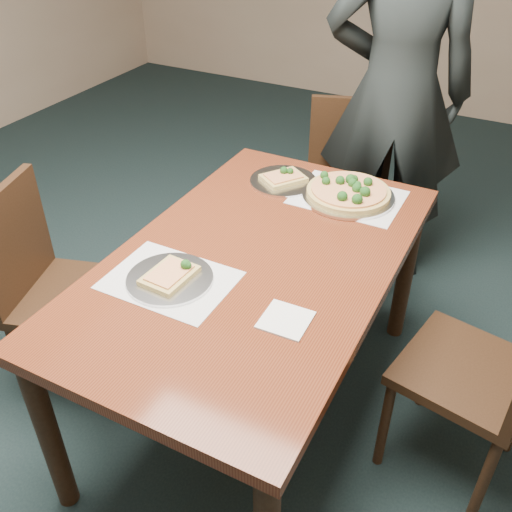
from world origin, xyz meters
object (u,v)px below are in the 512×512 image
at_px(pizza_pan, 349,192).
at_px(slice_plate_far, 283,179).
at_px(chair_far, 348,181).
at_px(chair_left, 51,282).
at_px(dining_table, 256,277).
at_px(slice_plate_near, 170,277).
at_px(diner, 397,94).
at_px(chair_right, 495,369).

height_order(pizza_pan, slice_plate_far, pizza_pan).
bearing_deg(chair_far, pizza_pan, -91.58).
height_order(chair_left, slice_plate_far, chair_left).
distance_m(dining_table, pizza_pan, 0.56).
bearing_deg(slice_plate_near, dining_table, 53.61).
distance_m(dining_table, diner, 1.24).
bearing_deg(chair_right, slice_plate_far, -103.41).
bearing_deg(chair_left, dining_table, -90.94).
xyz_separation_m(pizza_pan, slice_plate_near, (-0.32, -0.78, -0.01)).
distance_m(diner, slice_plate_far, 0.74).
relative_size(dining_table, slice_plate_far, 5.36).
height_order(dining_table, diner, diner).
bearing_deg(pizza_pan, chair_left, -140.51).
relative_size(chair_left, chair_right, 1.00).
bearing_deg(chair_far, chair_left, -138.70).
xyz_separation_m(dining_table, chair_left, (-0.78, -0.23, -0.14)).
bearing_deg(slice_plate_near, chair_left, 178.24).
height_order(diner, slice_plate_far, diner).
bearing_deg(chair_far, chair_right, -68.80).
bearing_deg(diner, dining_table, 68.17).
height_order(chair_left, diner, diner).
height_order(chair_left, slice_plate_near, chair_left).
distance_m(dining_table, chair_left, 0.83).
relative_size(chair_far, diner, 0.47).
height_order(dining_table, slice_plate_near, slice_plate_near).
xyz_separation_m(chair_far, chair_left, (-0.74, -1.32, 0.00)).
relative_size(diner, pizza_pan, 5.24).
bearing_deg(slice_plate_near, chair_far, 84.14).
bearing_deg(dining_table, diner, 84.48).
bearing_deg(pizza_pan, slice_plate_near, -112.50).
distance_m(slice_plate_near, slice_plate_far, 0.78).
height_order(slice_plate_near, slice_plate_far, slice_plate_near).
relative_size(chair_right, slice_plate_far, 3.25).
xyz_separation_m(chair_far, pizza_pan, (0.18, -0.56, 0.26)).
bearing_deg(chair_right, slice_plate_near, -60.45).
xyz_separation_m(dining_table, slice_plate_far, (-0.15, 0.53, 0.10)).
distance_m(chair_far, slice_plate_near, 1.37).
relative_size(chair_far, pizza_pan, 2.47).
relative_size(chair_left, diner, 0.47).
relative_size(dining_table, pizza_pan, 4.08).
height_order(chair_far, pizza_pan, chair_far).
bearing_deg(diner, pizza_pan, 75.76).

